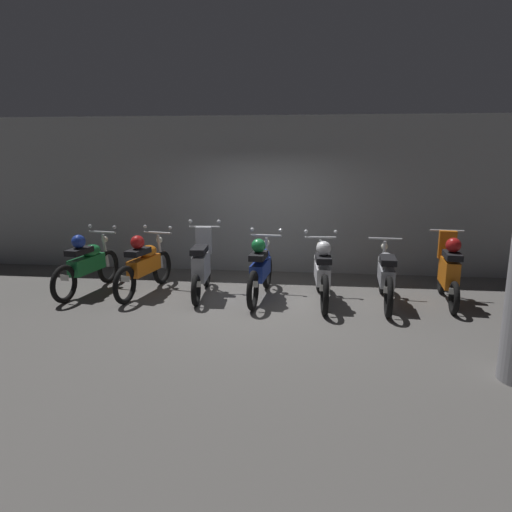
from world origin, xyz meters
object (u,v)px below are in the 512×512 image
object	(u,v)px
motorbike_slot_5	(386,275)
motorbike_slot_1	(144,264)
motorbike_slot_3	(261,268)
motorbike_slot_6	(449,270)
motorbike_slot_2	(202,266)
motorbike_slot_4	(322,272)
motorbike_slot_0	(87,263)

from	to	relation	value
motorbike_slot_5	motorbike_slot_1	bearing A→B (deg)	177.99
motorbike_slot_3	motorbike_slot_5	distance (m)	2.10
motorbike_slot_6	motorbike_slot_2	bearing A→B (deg)	-179.48
motorbike_slot_6	motorbike_slot_1	bearing A→B (deg)	-179.64
motorbike_slot_2	motorbike_slot_5	bearing A→B (deg)	-2.57
motorbike_slot_5	motorbike_slot_6	bearing A→B (deg)	9.72
motorbike_slot_3	motorbike_slot_5	size ratio (longest dim) A/B	1.00
motorbike_slot_4	motorbike_slot_6	world-z (taller)	motorbike_slot_6
motorbike_slot_0	motorbike_slot_1	bearing A→B (deg)	2.90
motorbike_slot_0	motorbike_slot_1	distance (m)	1.05
motorbike_slot_0	motorbike_slot_4	distance (m)	4.19
motorbike_slot_3	motorbike_slot_4	world-z (taller)	same
motorbike_slot_2	motorbike_slot_5	xyz separation A→B (m)	(3.14, -0.14, -0.04)
motorbike_slot_1	motorbike_slot_2	distance (m)	1.04
motorbike_slot_4	motorbike_slot_5	distance (m)	1.05
motorbike_slot_4	motorbike_slot_6	bearing A→B (deg)	5.26
motorbike_slot_0	motorbike_slot_1	world-z (taller)	same
motorbike_slot_1	motorbike_slot_6	distance (m)	5.23
motorbike_slot_1	motorbike_slot_4	distance (m)	3.14
motorbike_slot_0	motorbike_slot_2	bearing A→B (deg)	1.30
motorbike_slot_1	motorbike_slot_5	xyz separation A→B (m)	(4.19, -0.15, -0.04)
motorbike_slot_1	motorbike_slot_3	world-z (taller)	same
motorbike_slot_0	motorbike_slot_5	size ratio (longest dim) A/B	0.99
motorbike_slot_5	motorbike_slot_2	bearing A→B (deg)	177.43
motorbike_slot_1	motorbike_slot_5	size ratio (longest dim) A/B	0.99
motorbike_slot_3	motorbike_slot_4	distance (m)	1.05
motorbike_slot_4	motorbike_slot_5	world-z (taller)	motorbike_slot_4
motorbike_slot_1	motorbike_slot_2	size ratio (longest dim) A/B	1.15
motorbike_slot_3	motorbike_slot_5	world-z (taller)	motorbike_slot_3
motorbike_slot_2	motorbike_slot_4	size ratio (longest dim) A/B	0.86
motorbike_slot_2	motorbike_slot_6	bearing A→B (deg)	0.52
motorbike_slot_5	motorbike_slot_6	size ratio (longest dim) A/B	1.16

